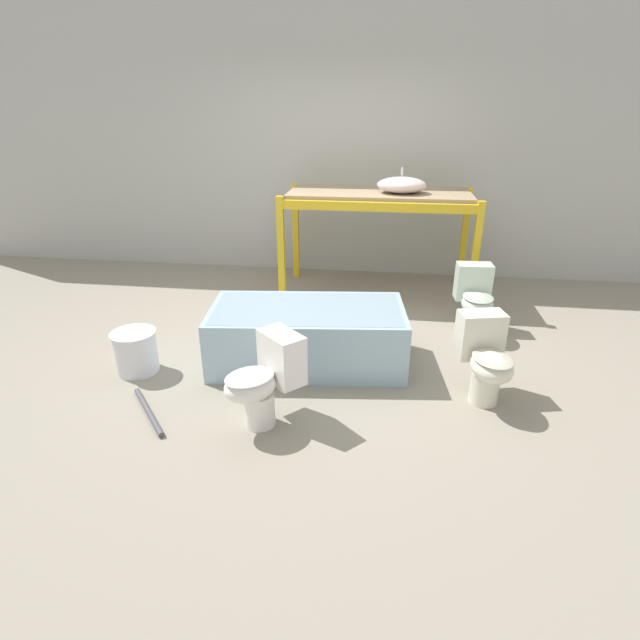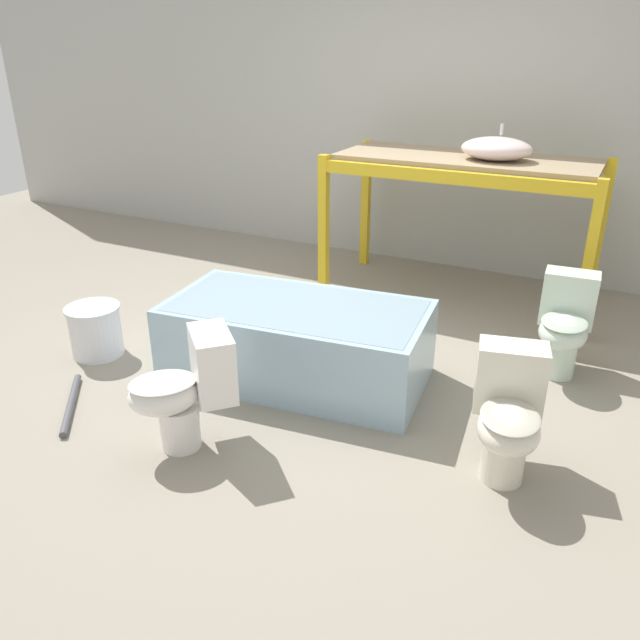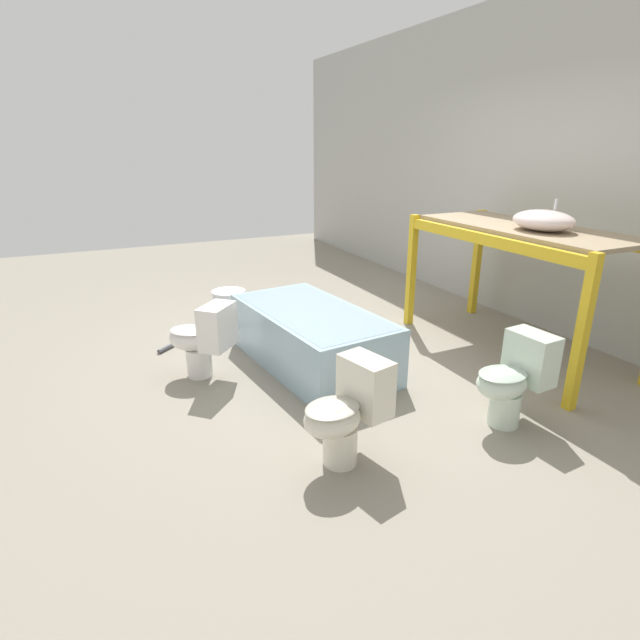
% 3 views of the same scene
% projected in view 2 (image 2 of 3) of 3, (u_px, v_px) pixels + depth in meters
% --- Properties ---
extents(ground_plane, '(12.00, 12.00, 0.00)m').
position_uv_depth(ground_plane, '(319.00, 352.00, 4.25)').
color(ground_plane, gray).
extents(warehouse_wall_rear, '(10.80, 0.08, 3.20)m').
position_uv_depth(warehouse_wall_rear, '(435.00, 83.00, 5.37)').
color(warehouse_wall_rear, '#ADADA8').
rests_on(warehouse_wall_rear, ground_plane).
extents(shelving_rack, '(2.06, 0.93, 1.14)m').
position_uv_depth(shelving_rack, '(465.00, 177.00, 4.78)').
color(shelving_rack, gold).
rests_on(shelving_rack, ground_plane).
extents(sink_basin, '(0.51, 0.41, 0.24)m').
position_uv_depth(sink_basin, '(496.00, 149.00, 4.53)').
color(sink_basin, silver).
rests_on(sink_basin, shelving_rack).
extents(bathtub_main, '(1.65, 0.96, 0.49)m').
position_uv_depth(bathtub_main, '(297.00, 336.00, 3.83)').
color(bathtub_main, '#99B7CC').
rests_on(bathtub_main, ground_plane).
extents(toilet_near, '(0.34, 0.54, 0.62)m').
position_uv_depth(toilet_near, '(565.00, 323.00, 3.86)').
color(toilet_near, silver).
rests_on(toilet_near, ground_plane).
extents(toilet_far, '(0.58, 0.59, 0.62)m').
position_uv_depth(toilet_far, '(186.00, 388.00, 3.14)').
color(toilet_far, white).
rests_on(toilet_far, ground_plane).
extents(toilet_extra, '(0.41, 0.58, 0.62)m').
position_uv_depth(toilet_extra, '(508.00, 413.00, 2.93)').
color(toilet_extra, silver).
rests_on(toilet_extra, ground_plane).
extents(bucket_white, '(0.36, 0.36, 0.35)m').
position_uv_depth(bucket_white, '(95.00, 330.00, 4.14)').
color(bucket_white, silver).
rests_on(bucket_white, ground_plane).
extents(loose_pipe, '(0.45, 0.52, 0.04)m').
position_uv_depth(loose_pipe, '(71.00, 404.00, 3.60)').
color(loose_pipe, '#4C4C51').
rests_on(loose_pipe, ground_plane).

